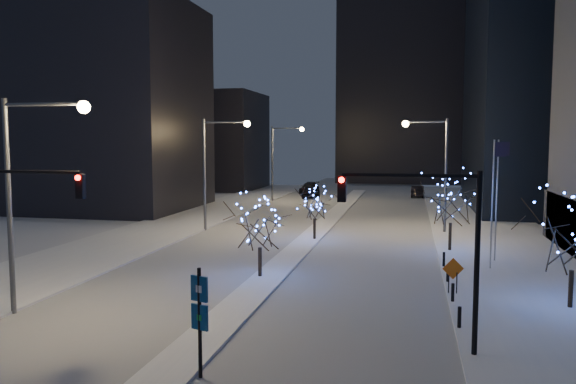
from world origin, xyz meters
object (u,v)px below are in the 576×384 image
(holiday_tree_plaza_near, at_px, (573,235))
(car_near, at_px, (311,192))
(street_lamp_east, at_px, (435,159))
(holiday_tree_plaza_far, at_px, (451,199))
(traffic_signal_east, at_px, (434,230))
(holiday_tree_median_near, at_px, (260,224))
(holiday_tree_median_far, at_px, (315,204))
(car_mid, at_px, (418,191))
(traffic_signal_west, at_px, (8,220))
(street_lamp_w_mid, at_px, (216,159))
(street_lamp_w_far, at_px, (280,153))
(car_far, at_px, (309,188))
(street_lamp_w_near, at_px, (28,176))
(construction_sign, at_px, (453,272))
(wayfinding_sign, at_px, (200,311))

(holiday_tree_plaza_near, bearing_deg, car_near, 113.46)
(street_lamp_east, relative_size, holiday_tree_plaza_far, 1.74)
(traffic_signal_east, relative_size, holiday_tree_median_near, 1.47)
(holiday_tree_median_far, bearing_deg, traffic_signal_east, -69.94)
(car_mid, xyz_separation_m, holiday_tree_median_far, (-8.50, -37.86, 2.16))
(traffic_signal_west, distance_m, holiday_tree_plaza_near, 25.46)
(car_near, xyz_separation_m, holiday_tree_plaza_far, (16.65, -35.82, 3.02))
(street_lamp_w_mid, relative_size, holiday_tree_plaza_far, 1.74)
(street_lamp_w_mid, height_order, car_near, street_lamp_w_mid)
(street_lamp_w_far, bearing_deg, holiday_tree_median_far, -71.31)
(street_lamp_w_far, distance_m, holiday_tree_median_far, 29.66)
(street_lamp_east, xyz_separation_m, holiday_tree_plaza_near, (5.54, -21.78, -2.81))
(car_mid, height_order, holiday_tree_median_far, holiday_tree_median_far)
(car_mid, bearing_deg, holiday_tree_plaza_far, 94.27)
(street_lamp_w_far, distance_m, car_mid, 21.29)
(traffic_signal_west, bearing_deg, holiday_tree_plaza_near, 18.88)
(street_lamp_w_mid, xyz_separation_m, car_far, (1.67, 37.69, -5.69))
(street_lamp_w_near, height_order, holiday_tree_plaza_far, street_lamp_w_near)
(car_mid, height_order, holiday_tree_plaza_near, holiday_tree_plaza_near)
(car_near, relative_size, holiday_tree_median_near, 1.02)
(holiday_tree_plaza_near, xyz_separation_m, construction_sign, (-5.33, 1.32, -2.37))
(holiday_tree_plaza_near, relative_size, wayfinding_sign, 1.51)
(street_lamp_w_mid, distance_m, car_mid, 39.71)
(street_lamp_w_far, bearing_deg, holiday_tree_plaza_near, -60.70)
(wayfinding_sign, bearing_deg, car_far, 116.15)
(street_lamp_east, height_order, holiday_tree_median_far, street_lamp_east)
(street_lamp_w_far, distance_m, traffic_signal_east, 54.07)
(car_mid, height_order, holiday_tree_median_near, holiday_tree_median_near)
(traffic_signal_east, bearing_deg, holiday_tree_plaza_far, 84.51)
(car_near, bearing_deg, holiday_tree_median_far, -78.03)
(construction_sign, bearing_deg, street_lamp_w_near, -173.35)
(car_near, relative_size, holiday_tree_median_far, 1.15)
(holiday_tree_median_near, bearing_deg, holiday_tree_plaza_near, -9.71)
(street_lamp_w_near, relative_size, street_lamp_w_far, 1.00)
(street_lamp_w_far, distance_m, holiday_tree_plaza_far, 36.41)
(street_lamp_w_mid, height_order, street_lamp_east, same)
(street_lamp_east, bearing_deg, construction_sign, -89.39)
(car_near, height_order, construction_sign, construction_sign)
(holiday_tree_median_far, bearing_deg, traffic_signal_west, -110.35)
(car_mid, height_order, holiday_tree_plaza_far, holiday_tree_plaza_far)
(street_lamp_w_far, height_order, construction_sign, street_lamp_w_far)
(street_lamp_east, relative_size, holiday_tree_median_far, 2.37)
(car_near, bearing_deg, holiday_tree_plaza_far, -63.69)
(street_lamp_east, height_order, construction_sign, street_lamp_east)
(traffic_signal_east, distance_m, holiday_tree_median_near, 13.83)
(traffic_signal_east, height_order, car_mid, traffic_signal_east)
(construction_sign, bearing_deg, traffic_signal_west, -167.76)
(wayfinding_sign, bearing_deg, traffic_signal_west, -177.55)
(traffic_signal_east, xyz_separation_m, wayfinding_sign, (-7.76, -3.86, -2.41))
(street_lamp_w_mid, bearing_deg, street_lamp_east, 8.96)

